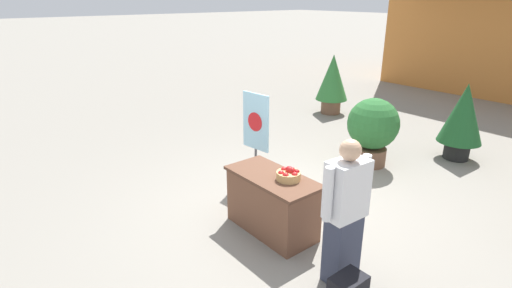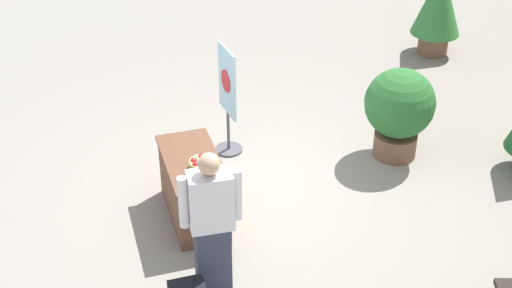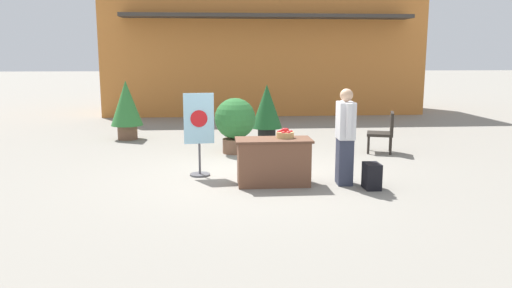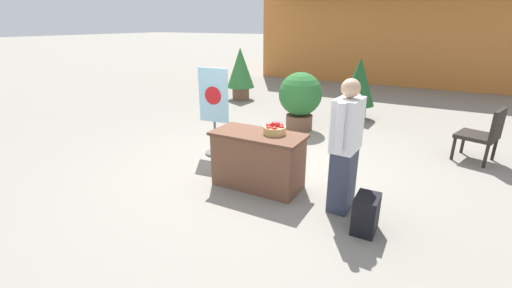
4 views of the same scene
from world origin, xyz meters
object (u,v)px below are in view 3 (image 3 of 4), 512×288
poster_board (199,132)px  potted_plant_near_left (267,109)px  apple_basket (285,134)px  potted_plant_far_right (235,122)px  potted_plant_near_right (126,106)px  display_table (273,162)px  person_visitor (345,136)px  patio_chair (385,130)px  backpack (372,176)px

poster_board → potted_plant_near_left: bearing=149.8°
apple_basket → potted_plant_far_right: bearing=104.9°
potted_plant_near_right → apple_basket: bearing=-54.3°
display_table → potted_plant_near_right: (-3.18, 4.79, 0.46)m
potted_plant_near_left → person_visitor: bearing=-78.9°
patio_chair → potted_plant_near_left: size_ratio=0.64×
display_table → potted_plant_near_left: bearing=85.5°
potted_plant_far_right → display_table: bearing=-79.5°
person_visitor → potted_plant_far_right: 3.31m
backpack → potted_plant_near_left: bearing=104.5°
potted_plant_near_left → display_table: bearing=-94.5°
potted_plant_near_left → potted_plant_near_right: size_ratio=0.95×
person_visitor → potted_plant_far_right: (-1.69, 2.85, -0.12)m
person_visitor → backpack: person_visitor is taller
backpack → potted_plant_near_left: size_ratio=0.30×
potted_plant_far_right → potted_plant_near_right: potted_plant_near_right is taller
potted_plant_far_right → potted_plant_near_right: (-2.67, 2.01, 0.16)m
apple_basket → patio_chair: apple_basket is taller
potted_plant_near_right → potted_plant_near_left: bearing=-8.6°
apple_basket → person_visitor: size_ratio=0.18×
backpack → person_visitor: bearing=137.0°
poster_board → potted_plant_far_right: (0.72, 2.04, -0.10)m
person_visitor → patio_chair: person_visitor is taller
backpack → potted_plant_near_right: size_ratio=0.28×
person_visitor → potted_plant_near_right: 6.53m
patio_chair → display_table: bearing=60.7°
apple_basket → backpack: apple_basket is taller
apple_basket → poster_board: (-1.44, 0.65, -0.05)m
patio_chair → potted_plant_far_right: (-3.27, 0.25, 0.19)m
display_table → potted_plant_near_left: size_ratio=0.88×
person_visitor → potted_plant_near_right: (-4.36, 4.86, 0.04)m
display_table → apple_basket: apple_basket is taller
backpack → patio_chair: 3.19m
display_table → patio_chair: bearing=42.5°
potted_plant_near_right → patio_chair: bearing=-20.9°
apple_basket → patio_chair: bearing=43.8°
poster_board → potted_plant_far_right: bearing=154.4°
potted_plant_near_right → potted_plant_far_right: bearing=-37.0°
apple_basket → person_visitor: (0.98, -0.15, -0.03)m
backpack → potted_plant_near_right: (-4.73, 5.20, 0.64)m
potted_plant_far_right → potted_plant_near_left: size_ratio=0.85×
patio_chair → person_visitor: bearing=76.9°
potted_plant_near_left → poster_board: bearing=-114.0°
person_visitor → backpack: 0.78m
poster_board → potted_plant_far_right: size_ratio=1.22×
poster_board → potted_plant_near_left: (1.57, 3.52, 0.02)m
poster_board → potted_plant_near_left: poster_board is taller
potted_plant_far_right → potted_plant_near_left: 1.71m
apple_basket → potted_plant_far_right: (-0.72, 2.70, -0.15)m
poster_board → patio_chair: size_ratio=1.63×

